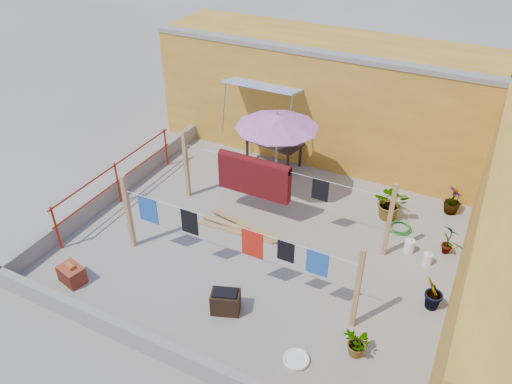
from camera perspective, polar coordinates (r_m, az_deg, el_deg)
ground at (r=11.18m, az=0.85°, el=-5.68°), size 80.00×80.00×0.00m
wall_back at (r=14.00m, az=11.42°, el=10.03°), size 11.00×3.27×3.21m
parapet_front at (r=8.90m, az=-9.88°, el=-17.70°), size 8.30×0.16×0.44m
parapet_left at (r=13.01m, az=-15.50°, el=0.47°), size 0.16×7.30×0.44m
red_railing at (r=12.49m, az=-15.62°, el=1.67°), size 0.05×4.20×1.10m
clothesline_rig at (r=11.13m, az=-0.27°, el=0.82°), size 5.09×2.35×1.80m
patio_umbrella at (r=11.51m, az=2.42°, el=8.07°), size 2.30×2.30×2.35m
outdoor_table at (r=13.68m, az=2.03°, el=5.66°), size 1.66×1.03×0.73m
brick_stack at (r=10.77m, az=-20.31°, el=-8.79°), size 0.58×0.47×0.44m
lumber_pile at (r=11.46m, az=-1.87°, el=-4.13°), size 2.10×0.59×0.13m
brazier at (r=9.54m, az=-3.50°, el=-12.38°), size 0.63×0.52×0.48m
white_basin at (r=8.95m, az=4.61°, el=-18.54°), size 0.46×0.46×0.08m
water_jug_a at (r=11.31m, az=17.13°, el=-5.94°), size 0.22×0.22×0.35m
water_jug_b at (r=11.14m, az=19.02°, el=-7.24°), size 0.19×0.19×0.30m
green_hose at (r=11.98m, az=16.11°, el=-3.94°), size 0.55×0.55×0.08m
plant_back_a at (r=12.05m, az=15.18°, el=-1.16°), size 0.89×0.81×0.87m
plant_back_b at (r=12.74m, az=21.59°, el=-0.90°), size 0.51×0.51×0.70m
plant_right_a at (r=11.42m, az=21.24°, el=-5.06°), size 0.48×0.43×0.75m
plant_right_b at (r=10.01m, az=19.65°, el=-10.87°), size 0.40×0.47×0.79m
plant_right_c at (r=9.00m, az=11.60°, el=-16.64°), size 0.66×0.66×0.55m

